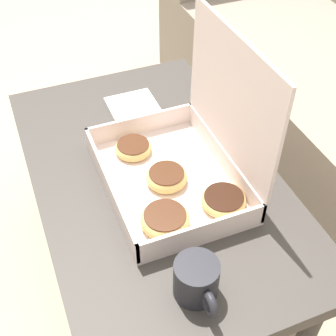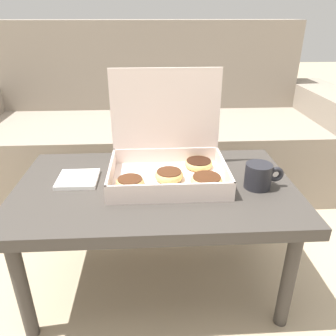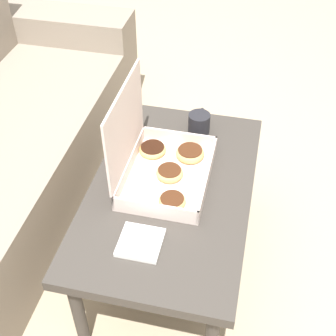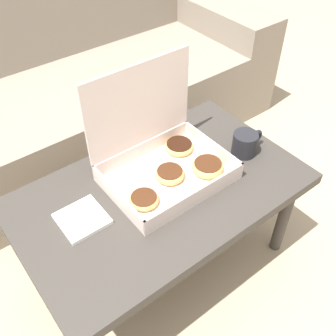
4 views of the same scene
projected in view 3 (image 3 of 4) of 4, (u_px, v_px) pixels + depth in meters
name	position (u px, v px, depth m)	size (l,w,h in m)	color
ground_plane	(147.00, 255.00, 1.97)	(12.00, 12.00, 0.00)	tan
coffee_table	(171.00, 196.00, 1.70)	(0.95, 0.57, 0.42)	#3D3833
pastry_box	(161.00, 160.00, 1.68)	(0.40, 0.30, 0.36)	silver
coffee_mug	(199.00, 123.00, 1.88)	(0.13, 0.09, 0.08)	#232328
napkin_stack	(140.00, 242.00, 1.48)	(0.14, 0.14, 0.01)	white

